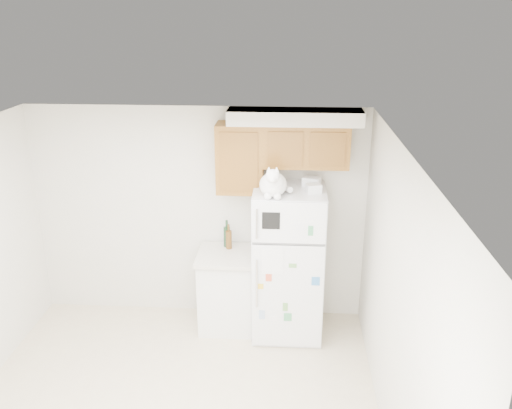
# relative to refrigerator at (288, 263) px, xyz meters

# --- Properties ---
(room_shell) EXTENTS (3.84, 4.04, 2.52)m
(room_shell) POSITION_rel_refrigerator_xyz_m (-0.92, -1.36, 0.82)
(room_shell) COLOR beige
(room_shell) RESTS_ON ground_plane
(refrigerator) EXTENTS (0.76, 0.78, 1.70)m
(refrigerator) POSITION_rel_refrigerator_xyz_m (0.00, 0.00, 0.00)
(refrigerator) COLOR white
(refrigerator) RESTS_ON ground_plane
(base_counter) EXTENTS (0.64, 0.64, 0.92)m
(base_counter) POSITION_rel_refrigerator_xyz_m (-0.69, 0.07, -0.39)
(base_counter) COLOR white
(base_counter) RESTS_ON ground_plane
(cat) EXTENTS (0.34, 0.50, 0.35)m
(cat) POSITION_rel_refrigerator_xyz_m (-0.17, -0.21, 0.98)
(cat) COLOR white
(cat) RESTS_ON refrigerator
(storage_box_back) EXTENTS (0.21, 0.18, 0.10)m
(storage_box_back) POSITION_rel_refrigerator_xyz_m (0.23, 0.14, 0.90)
(storage_box_back) COLOR white
(storage_box_back) RESTS_ON refrigerator
(storage_box_front) EXTENTS (0.17, 0.15, 0.09)m
(storage_box_front) POSITION_rel_refrigerator_xyz_m (0.24, -0.07, 0.89)
(storage_box_front) COLOR white
(storage_box_front) RESTS_ON refrigerator
(bottle_green) EXTENTS (0.07, 0.07, 0.32)m
(bottle_green) POSITION_rel_refrigerator_xyz_m (-0.70, 0.25, 0.23)
(bottle_green) COLOR #19381E
(bottle_green) RESTS_ON base_counter
(bottle_amber) EXTENTS (0.07, 0.07, 0.29)m
(bottle_amber) POSITION_rel_refrigerator_xyz_m (-0.67, 0.20, 0.22)
(bottle_amber) COLOR #593814
(bottle_amber) RESTS_ON base_counter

